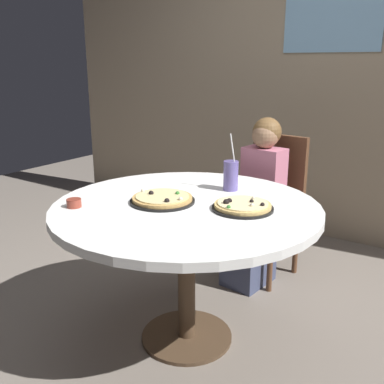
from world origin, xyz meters
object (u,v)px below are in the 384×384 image
at_px(diner_child, 256,211).
at_px(pizza_veggie, 162,199).
at_px(chair_wooden, 271,198).
at_px(sauce_bowl, 74,203).
at_px(dining_table, 186,221).
at_px(soda_cup, 231,175).
at_px(pizza_cheese, 243,206).

bearing_deg(diner_child, pizza_veggie, -97.34).
xyz_separation_m(chair_wooden, sauce_bowl, (-0.43, -1.32, 0.24)).
height_order(dining_table, diner_child, diner_child).
height_order(diner_child, sauce_bowl, diner_child).
xyz_separation_m(pizza_veggie, soda_cup, (0.17, 0.38, 0.06)).
bearing_deg(pizza_veggie, sauce_bowl, -135.37).
xyz_separation_m(chair_wooden, diner_child, (-0.02, -0.18, -0.05)).
distance_m(dining_table, sauce_bowl, 0.55).
distance_m(dining_table, pizza_veggie, 0.16).
distance_m(soda_cup, sauce_bowl, 0.83).
height_order(diner_child, pizza_cheese, diner_child).
distance_m(diner_child, soda_cup, 0.59).
bearing_deg(pizza_cheese, dining_table, -162.38).
xyz_separation_m(diner_child, sauce_bowl, (-0.41, -1.14, 0.29)).
relative_size(diner_child, sauce_bowl, 15.46).
bearing_deg(diner_child, dining_table, -89.41).
relative_size(soda_cup, sauce_bowl, 4.39).
bearing_deg(soda_cup, sauce_bowl, -125.20).
relative_size(dining_table, pizza_cheese, 4.50).
bearing_deg(soda_cup, diner_child, 97.91).
relative_size(chair_wooden, pizza_cheese, 3.27).
xyz_separation_m(pizza_veggie, pizza_cheese, (0.38, 0.12, 0.00)).
relative_size(diner_child, pizza_veggie, 3.37).
bearing_deg(chair_wooden, pizza_veggie, -97.06).
bearing_deg(diner_child, soda_cup, -82.09).
height_order(chair_wooden, pizza_veggie, chair_wooden).
bearing_deg(dining_table, sauce_bowl, -141.26).
bearing_deg(dining_table, soda_cup, 80.47).
distance_m(chair_wooden, pizza_veggie, 1.06).
bearing_deg(dining_table, pizza_veggie, -161.96).
bearing_deg(chair_wooden, pizza_cheese, -74.30).
distance_m(pizza_cheese, soda_cup, 0.33).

